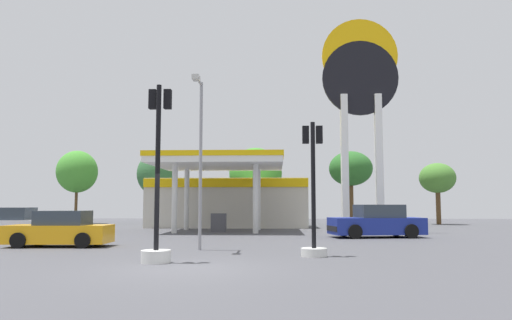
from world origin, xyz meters
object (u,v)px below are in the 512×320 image
(tree_0, at_px, (77,172))
(tree_3, at_px, (351,169))
(traffic_signal_1, at_px, (157,208))
(car_0, at_px, (60,230))
(tree_2, at_px, (256,173))
(corner_streetlamp, at_px, (200,146))
(station_pole_sign, at_px, (360,94))
(car_1, at_px, (376,223))
(traffic_signal_0, at_px, (314,211))
(tree_4, at_px, (437,179))
(car_2, at_px, (7,224))
(tree_1, at_px, (157,174))

(tree_0, distance_m, tree_3, 23.69)
(traffic_signal_1, bearing_deg, tree_0, 116.79)
(traffic_signal_1, height_order, tree_3, tree_3)
(car_0, xyz_separation_m, tree_2, (6.70, 22.34, 3.66))
(car_0, height_order, corner_streetlamp, corner_streetlamp)
(station_pole_sign, relative_size, traffic_signal_1, 2.53)
(car_1, distance_m, corner_streetlamp, 11.13)
(tree_2, bearing_deg, traffic_signal_0, -83.44)
(tree_4, relative_size, corner_streetlamp, 0.83)
(tree_3, height_order, tree_4, tree_3)
(tree_2, distance_m, tree_4, 15.28)
(car_0, relative_size, tree_0, 0.63)
(car_0, bearing_deg, tree_2, 73.31)
(car_2, relative_size, tree_3, 0.70)
(traffic_signal_1, bearing_deg, car_2, 135.68)
(traffic_signal_1, relative_size, tree_2, 0.78)
(tree_3, bearing_deg, tree_0, 179.60)
(car_2, bearing_deg, corner_streetlamp, -29.43)
(station_pole_sign, height_order, car_1, station_pole_sign)
(car_0, height_order, tree_4, tree_4)
(car_2, relative_size, tree_4, 0.84)
(tree_4, height_order, corner_streetlamp, corner_streetlamp)
(car_2, distance_m, tree_0, 19.15)
(tree_1, height_order, tree_2, tree_2)
(tree_0, height_order, tree_1, tree_0)
(station_pole_sign, height_order, tree_0, station_pole_sign)
(car_1, bearing_deg, car_2, -175.05)
(tree_2, bearing_deg, car_1, -67.58)
(tree_1, bearing_deg, tree_0, -174.57)
(station_pole_sign, relative_size, tree_2, 1.98)
(tree_2, xyz_separation_m, tree_4, (15.28, 0.01, -0.47))
(tree_0, bearing_deg, tree_1, 5.43)
(car_0, bearing_deg, tree_1, 95.04)
(station_pole_sign, xyz_separation_m, traffic_signal_0, (-3.88, -13.16, -6.82))
(tree_4, xyz_separation_m, corner_streetlamp, (-16.28, -23.79, -0.06))
(station_pole_sign, distance_m, corner_streetlamp, 14.53)
(car_0, height_order, tree_0, tree_0)
(tree_0, xyz_separation_m, tree_1, (6.86, 0.65, -0.17))
(tree_1, height_order, tree_4, tree_1)
(station_pole_sign, bearing_deg, tree_4, 55.72)
(car_2, relative_size, traffic_signal_1, 0.85)
(tree_0, distance_m, tree_4, 30.89)
(tree_2, xyz_separation_m, tree_3, (8.08, 0.11, 0.37))
(car_0, height_order, tree_2, tree_2)
(car_1, relative_size, tree_1, 0.77)
(car_0, relative_size, car_2, 0.92)
(car_2, distance_m, traffic_signal_0, 16.13)
(car_0, distance_m, tree_4, 31.51)
(tree_4, bearing_deg, station_pole_sign, -124.28)
(corner_streetlamp, bearing_deg, station_pole_sign, 55.49)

